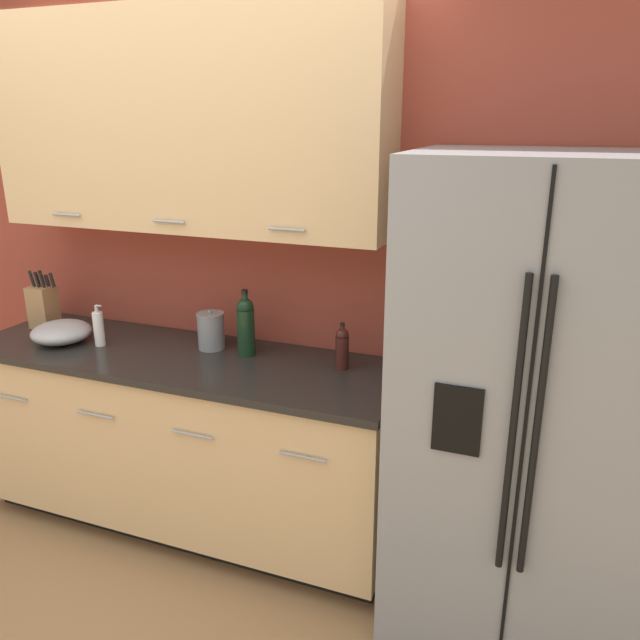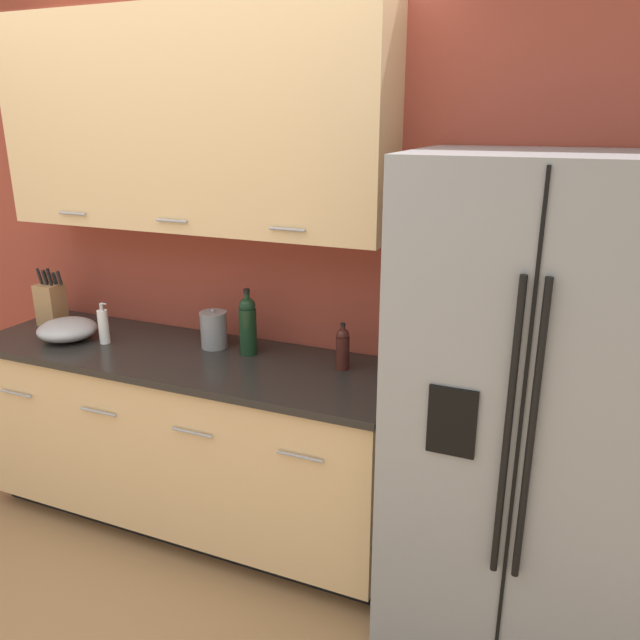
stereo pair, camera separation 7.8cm
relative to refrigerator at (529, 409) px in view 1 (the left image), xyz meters
name	(u,v)px [view 1 (the left image)]	position (x,y,z in m)	size (l,w,h in m)	color
wall_back	(191,220)	(-1.65, 0.35, 0.56)	(10.00, 0.39, 2.60)	#993D2D
counter_unit	(187,439)	(-1.57, 0.06, -0.47)	(2.12, 0.64, 0.92)	black
refrigerator	(529,409)	(0.00, 0.00, 0.00)	(0.94, 0.77, 1.87)	gray
knife_block	(43,306)	(-2.45, 0.14, 0.10)	(0.14, 0.11, 0.31)	#A87A4C
wine_bottle	(246,325)	(-1.27, 0.17, 0.13)	(0.08, 0.08, 0.31)	black
soap_dispenser	(99,328)	(-1.99, 0.02, 0.07)	(0.05, 0.05, 0.21)	white
oil_bottle	(342,348)	(-0.80, 0.16, 0.08)	(0.06, 0.06, 0.21)	#3D1914
steel_canister	(211,331)	(-1.47, 0.18, 0.07)	(0.13, 0.13, 0.19)	gray
mixing_bowl	(61,332)	(-2.20, -0.01, 0.03)	(0.29, 0.29, 0.10)	#A3A3A5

